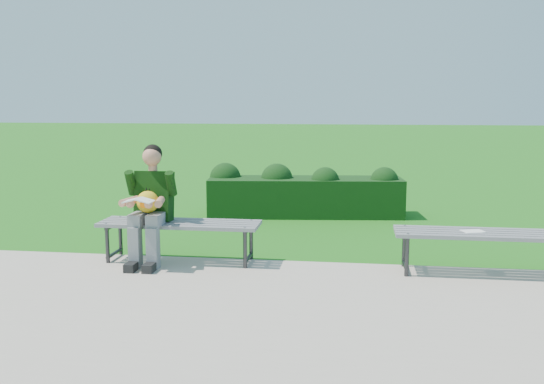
{
  "coord_description": "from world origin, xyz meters",
  "views": [
    {
      "loc": [
        0.79,
        -6.62,
        1.82
      ],
      "look_at": [
        -0.11,
        -0.11,
        0.82
      ],
      "focal_mm": 40.0,
      "sensor_mm": 36.0,
      "label": 1
    }
  ],
  "objects_px": {
    "bench_left": "(180,227)",
    "bench_right": "(483,237)",
    "hedge": "(302,193)",
    "paper_sheet": "(473,231)",
    "seated_boy": "(150,201)"
  },
  "relations": [
    {
      "from": "bench_left",
      "to": "bench_right",
      "type": "xyz_separation_m",
      "value": [
        3.27,
        -0.07,
        0.0
      ]
    },
    {
      "from": "hedge",
      "to": "bench_left",
      "type": "bearing_deg",
      "value": -110.07
    },
    {
      "from": "bench_left",
      "to": "paper_sheet",
      "type": "relative_size",
      "value": 6.98
    },
    {
      "from": "hedge",
      "to": "seated_boy",
      "type": "bearing_deg",
      "value": -114.24
    },
    {
      "from": "bench_left",
      "to": "bench_right",
      "type": "relative_size",
      "value": 1.0
    },
    {
      "from": "bench_right",
      "to": "seated_boy",
      "type": "height_order",
      "value": "seated_boy"
    },
    {
      "from": "hedge",
      "to": "paper_sheet",
      "type": "bearing_deg",
      "value": -56.4
    },
    {
      "from": "bench_left",
      "to": "bench_right",
      "type": "distance_m",
      "value": 3.27
    },
    {
      "from": "paper_sheet",
      "to": "bench_right",
      "type": "bearing_deg",
      "value": 0.0
    },
    {
      "from": "bench_left",
      "to": "seated_boy",
      "type": "relative_size",
      "value": 1.37
    },
    {
      "from": "bench_left",
      "to": "bench_right",
      "type": "height_order",
      "value": "same"
    },
    {
      "from": "bench_right",
      "to": "paper_sheet",
      "type": "relative_size",
      "value": 6.98
    },
    {
      "from": "bench_left",
      "to": "paper_sheet",
      "type": "xyz_separation_m",
      "value": [
        3.17,
        -0.07,
        0.06
      ]
    },
    {
      "from": "bench_left",
      "to": "hedge",
      "type": "bearing_deg",
      "value": 69.93
    },
    {
      "from": "bench_left",
      "to": "seated_boy",
      "type": "bearing_deg",
      "value": -162.4
    }
  ]
}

